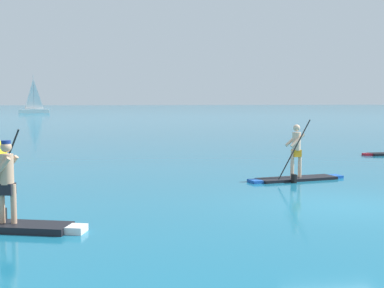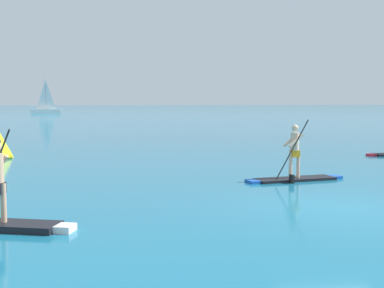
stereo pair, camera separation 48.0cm
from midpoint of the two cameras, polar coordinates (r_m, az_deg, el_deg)
name	(u,v)px [view 1 (the left image)]	position (r m, az deg, el deg)	size (l,w,h in m)	color
ground	(345,205)	(12.82, 15.47, -6.51)	(440.00, 440.00, 0.00)	#196B8C
paddleboarder_near_left	(4,214)	(10.74, -21.15, -7.15)	(3.21, 1.41, 1.92)	black
paddleboarder_mid_center	(296,168)	(16.36, 10.55, -2.60)	(3.23, 1.26, 1.96)	black
sailboat_left_horizon	(34,108)	(98.89, -17.11, 3.77)	(5.53, 2.04, 6.96)	white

